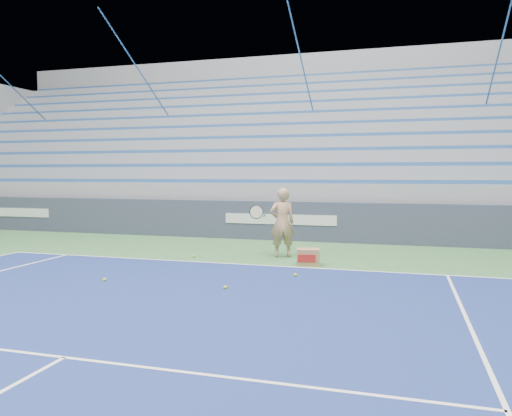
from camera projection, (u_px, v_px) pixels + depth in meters
The scene contains 9 objects.
sponsor_barrier at pixel (281, 221), 14.13m from camera, with size 30.00×0.32×1.10m.
bleachers at pixel (315, 161), 19.48m from camera, with size 31.00×9.15×7.30m.
tennis_player at pixel (282, 222), 11.23m from camera, with size 0.94×0.90×1.56m.
ball_box at pixel (308, 257), 10.25m from camera, with size 0.51×0.43×0.34m.
tennis_ball_0 at pixel (309, 264), 10.25m from camera, with size 0.07×0.07×0.07m, color #B9DB2C.
tennis_ball_1 at pixel (295, 275), 9.12m from camera, with size 0.07×0.07×0.07m, color #B9DB2C.
tennis_ball_2 at pixel (225, 287), 8.12m from camera, with size 0.07×0.07×0.07m, color #B9DB2C.
tennis_ball_3 at pixel (105, 280), 8.71m from camera, with size 0.07×0.07×0.07m, color #B9DB2C.
tennis_ball_4 at pixel (194, 256), 11.19m from camera, with size 0.07×0.07×0.07m, color #B9DB2C.
Camera 1 is at (3.28, 2.18, 1.89)m, focal length 35.00 mm.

